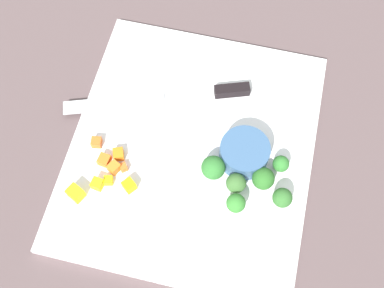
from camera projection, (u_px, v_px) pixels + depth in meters
ground_plane at (192, 150)px, 0.76m from camera, size 4.00×4.00×0.00m
cutting_board at (192, 148)px, 0.75m from camera, size 0.42×0.37×0.01m
prep_bowl at (245, 151)px, 0.72m from camera, size 0.07×0.07×0.04m
chef_knife at (184, 96)px, 0.78m from camera, size 0.12×0.29×0.02m
carrot_dice_0 at (118, 154)px, 0.73m from camera, size 0.02×0.02×0.01m
carrot_dice_1 at (123, 167)px, 0.73m from camera, size 0.02×0.02×0.01m
carrot_dice_2 at (96, 142)px, 0.74m from camera, size 0.02×0.02×0.01m
carrot_dice_3 at (104, 160)px, 0.73m from camera, size 0.02×0.02×0.01m
carrot_dice_4 at (114, 167)px, 0.72m from camera, size 0.02×0.02×0.02m
pepper_dice_0 at (76, 193)px, 0.70m from camera, size 0.03×0.03×0.02m
pepper_dice_1 at (129, 186)px, 0.71m from camera, size 0.02×0.02×0.02m
pepper_dice_2 at (97, 184)px, 0.71m from camera, size 0.02×0.02×0.02m
pepper_dice_3 at (108, 180)px, 0.72m from camera, size 0.02×0.02×0.01m
broccoli_floret_0 at (281, 164)px, 0.71m from camera, size 0.03×0.03×0.03m
broccoli_floret_1 at (236, 203)px, 0.69m from camera, size 0.03×0.03×0.04m
broccoli_floret_2 at (236, 183)px, 0.70m from camera, size 0.03×0.03×0.04m
broccoli_floret_3 at (282, 198)px, 0.69m from camera, size 0.03×0.03×0.04m
broccoli_floret_4 at (263, 179)px, 0.70m from camera, size 0.03×0.03×0.04m
broccoli_floret_5 at (213, 168)px, 0.71m from camera, size 0.04×0.04×0.04m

